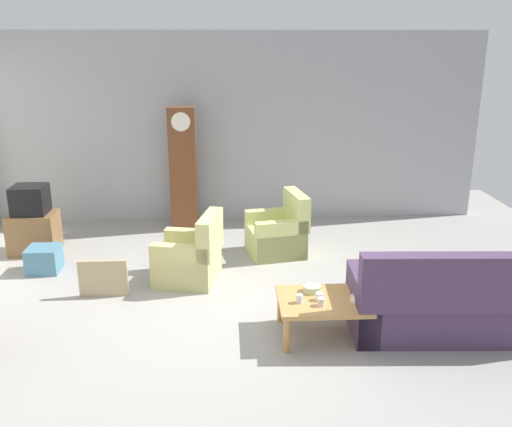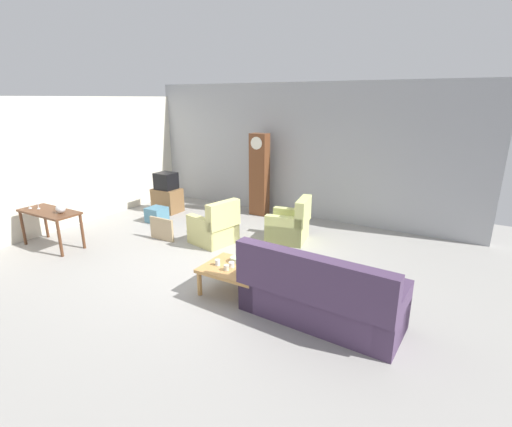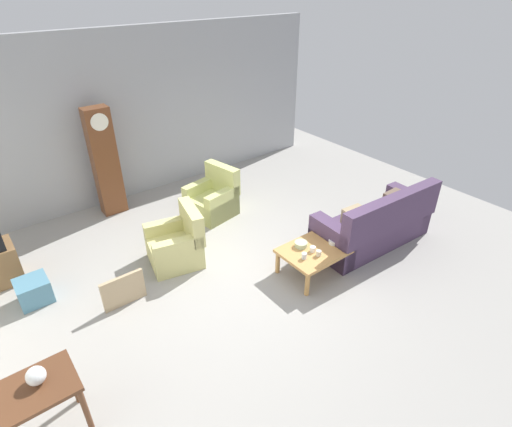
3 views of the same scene
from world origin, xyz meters
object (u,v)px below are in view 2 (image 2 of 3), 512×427
at_px(armchair_olive_near, 215,229).
at_px(bowl_shallow_green, 236,259).
at_px(storage_box_blue, 157,215).
at_px(wine_glass_mid, 38,203).
at_px(framed_picture_leaning, 162,229).
at_px(console_table_dark, 50,216).
at_px(couch_floral, 319,297).
at_px(cup_white_porcelain, 232,265).
at_px(coffee_table_wood, 235,271).
at_px(armchair_olive_far, 290,226).
at_px(wine_glass_tall, 29,203).
at_px(bowl_white_stacked, 253,273).
at_px(tv_stand_cabinet, 167,200).
at_px(tv_crt, 166,181).
at_px(grandfather_clock, 259,175).
at_px(cup_blue_rimmed, 218,262).
at_px(cup_cream_tall, 226,268).
at_px(glass_dome_cloche, 61,208).

relative_size(armchair_olive_near, bowl_shallow_green, 4.81).
relative_size(storage_box_blue, wine_glass_mid, 2.26).
bearing_deg(bowl_shallow_green, storage_box_blue, 152.94).
bearing_deg(framed_picture_leaning, console_table_dark, -139.64).
xyz_separation_m(couch_floral, cup_white_porcelain, (-1.41, 0.05, 0.11)).
bearing_deg(couch_floral, coffee_table_wood, 177.02).
relative_size(coffee_table_wood, cup_white_porcelain, 10.91).
height_order(armchair_olive_near, armchair_olive_far, same).
xyz_separation_m(armchair_olive_far, wine_glass_tall, (-4.38, -2.78, 0.55)).
distance_m(cup_white_porcelain, bowl_white_stacked, 0.41).
distance_m(armchair_olive_far, tv_stand_cabinet, 3.65).
relative_size(coffee_table_wood, tv_crt, 2.00).
relative_size(framed_picture_leaning, bowl_shallow_green, 3.08).
relative_size(armchair_olive_far, console_table_dark, 0.71).
height_order(grandfather_clock, tv_stand_cabinet, grandfather_clock).
relative_size(storage_box_blue, bowl_shallow_green, 2.16).
height_order(tv_stand_cabinet, wine_glass_mid, wine_glass_mid).
distance_m(grandfather_clock, bowl_shallow_green, 3.91).
bearing_deg(cup_white_porcelain, tv_stand_cabinet, 144.71).
height_order(storage_box_blue, cup_white_porcelain, cup_white_porcelain).
height_order(armchair_olive_far, wine_glass_mid, wine_glass_mid).
height_order(console_table_dark, grandfather_clock, grandfather_clock).
xyz_separation_m(coffee_table_wood, grandfather_clock, (-1.70, 3.70, 0.66)).
bearing_deg(wine_glass_mid, bowl_shallow_green, 6.23).
bearing_deg(armchair_olive_near, couch_floral, -29.03).
bearing_deg(bowl_white_stacked, wine_glass_mid, -177.35).
xyz_separation_m(tv_crt, wine_glass_mid, (-0.57, -2.99, 0.05)).
bearing_deg(cup_blue_rimmed, console_table_dark, -177.11).
height_order(storage_box_blue, bowl_white_stacked, bowl_white_stacked).
distance_m(console_table_dark, bowl_white_stacked, 4.52).
distance_m(cup_blue_rimmed, bowl_shallow_green, 0.30).
bearing_deg(cup_cream_tall, armchair_olive_far, 94.28).
xyz_separation_m(coffee_table_wood, framed_picture_leaning, (-2.55, 1.10, -0.13)).
relative_size(couch_floral, coffee_table_wood, 2.23).
xyz_separation_m(coffee_table_wood, cup_cream_tall, (-0.05, -0.15, 0.10)).
xyz_separation_m(storage_box_blue, wine_glass_tall, (-1.10, -2.30, 0.68)).
bearing_deg(cup_cream_tall, bowl_white_stacked, 10.77).
bearing_deg(cup_cream_tall, storage_box_blue, 149.05).
height_order(glass_dome_cloche, bowl_white_stacked, glass_dome_cloche).
bearing_deg(couch_floral, wine_glass_mid, -177.81).
relative_size(coffee_table_wood, cup_blue_rimmed, 10.61).
xyz_separation_m(armchair_olive_near, storage_box_blue, (-2.03, 0.42, -0.13)).
relative_size(console_table_dark, storage_box_blue, 3.09).
distance_m(console_table_dark, storage_box_blue, 2.33).
height_order(console_table_dark, cup_white_porcelain, console_table_dark).
xyz_separation_m(armchair_olive_near, bowl_white_stacked, (1.85, -1.59, 0.15)).
distance_m(storage_box_blue, glass_dome_cloche, 2.28).
bearing_deg(wine_glass_tall, wine_glass_mid, 21.26).
bearing_deg(framed_picture_leaning, wine_glass_tall, -144.89).
distance_m(couch_floral, tv_crt, 5.95).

